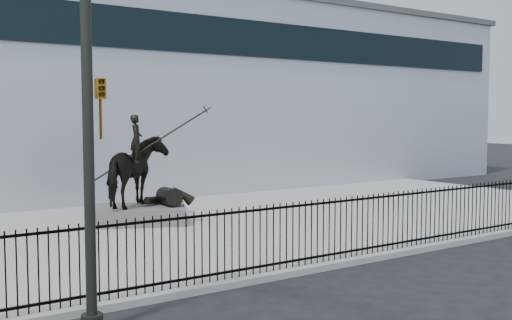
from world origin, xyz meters
TOP-DOWN VIEW (x-y plane):
  - ground at (0.00, 0.00)m, footprint 120.00×120.00m
  - plaza at (0.00, 7.00)m, footprint 30.00×12.00m
  - building at (0.00, 20.00)m, footprint 44.00×14.00m
  - picket_fence at (0.00, 1.25)m, footprint 22.10×0.10m
  - statue_plinth at (-2.60, 8.51)m, footprint 3.40×2.95m
  - equestrian_statue at (-2.55, 8.49)m, footprint 3.35×2.84m
  - traffic_signal_left at (-6.75, -0.62)m, footprint 1.52×4.84m

SIDE VIEW (x-z plane):
  - ground at x=0.00m, z-range 0.00..0.00m
  - plaza at x=0.00m, z-range 0.00..0.15m
  - statue_plinth at x=-2.60m, z-range 0.15..0.68m
  - picket_fence at x=0.00m, z-range 0.15..1.65m
  - equestrian_statue at x=-2.55m, z-range 0.26..3.35m
  - traffic_signal_left at x=-6.75m, z-range 0.53..7.53m
  - building at x=0.00m, z-range 0.00..9.00m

